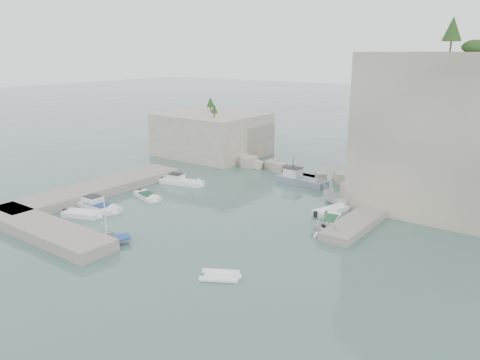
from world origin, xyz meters
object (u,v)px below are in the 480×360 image
Objects in this scene: motorboat_c at (147,198)px; tender_east_b at (329,223)px; work_boat at (301,184)px; tender_east_d at (336,205)px; tender_east_c at (330,213)px; motorboat_a at (182,184)px; rowboat at (108,244)px; motorboat_e at (83,216)px; inflatable_dinghy at (220,278)px; motorboat_d at (98,209)px; tender_east_a at (324,234)px.

tender_east_b is (21.27, 5.39, 0.00)m from motorboat_c.
tender_east_d is at bearing -30.64° from work_boat.
tender_east_c is at bearing 40.10° from motorboat_c.
motorboat_a is 20.56m from rowboat.
motorboat_c is 1.02× the size of motorboat_e.
work_boat reaches higher than inflatable_dinghy.
tender_east_c is 2.95m from tender_east_d.
motorboat_c reaches higher than inflatable_dinghy.
motorboat_a is 1.48× the size of tender_east_d.
rowboat is 21.95m from tender_east_b.
tender_east_a is at bearing 20.27° from motorboat_d.
tender_east_a reaches higher than tender_east_d.
rowboat is 12.42m from inflatable_dinghy.
motorboat_c is 21.95m from tender_east_b.
inflatable_dinghy is 13.36m from tender_east_a.
motorboat_d is 27.04m from tender_east_d.
inflatable_dinghy is 16.07m from tender_east_b.
motorboat_a is at bearing -139.23° from work_boat.
motorboat_d is at bearing -105.79° from motorboat_a.
tender_east_a is at bearing 3.99° from motorboat_e.
tender_east_b is (13.79, 17.08, 0.00)m from rowboat.
tender_east_a is 0.75× the size of tender_east_b.
work_boat is (12.80, 9.48, 0.00)m from motorboat_a.
motorboat_a reaches higher than inflatable_dinghy.
tender_east_d is (20.90, 17.16, 0.00)m from motorboat_d.
motorboat_a reaches higher than tender_east_c.
tender_east_a reaches higher than tender_east_b.
work_boat is (-9.49, 11.13, 0.00)m from tender_east_b.
tender_east_d is (19.32, 11.27, 0.00)m from motorboat_c.
motorboat_d reaches higher than tender_east_c.
tender_east_c is (0.13, 19.00, 0.00)m from inflatable_dinghy.
tender_east_a is (2.33, 13.16, 0.00)m from inflatable_dinghy.
rowboat is at bearing 151.93° from tender_east_a.
tender_east_a is at bearing -49.12° from work_boat.
tender_east_d is at bearing 6.36° from tender_east_b.
rowboat is (8.28, -3.21, 0.00)m from motorboat_e.
tender_east_d reaches higher than tender_east_b.
work_boat reaches higher than tender_east_d.
work_boat is at bearing 59.90° from motorboat_d.
motorboat_c is at bearing 130.13° from tender_east_c.
tender_east_d is (20.33, 4.23, 0.00)m from motorboat_a.
tender_east_a is (22.18, 2.55, 0.00)m from motorboat_c.
motorboat_a is 1.37× the size of tender_east_c.
motorboat_a is at bearing 115.52° from motorboat_c.
motorboat_a is 0.98× the size of motorboat_d.
tender_east_b is 3.26m from tender_east_c.
work_boat is at bearing 82.80° from tender_east_d.
motorboat_c is at bearing 114.41° from tender_east_a.
tender_east_c is at bearing -9.60° from motorboat_a.
tender_east_a reaches higher than motorboat_a.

